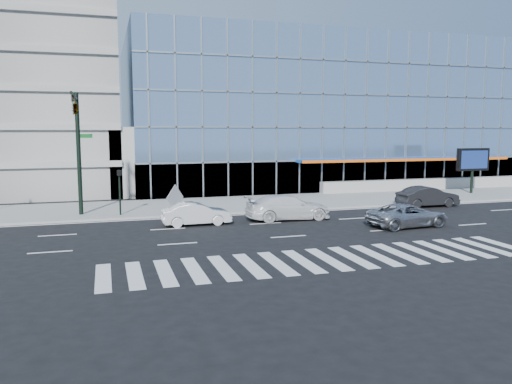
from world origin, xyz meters
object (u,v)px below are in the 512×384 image
Objects in this scene: traffic_signal at (76,123)px; white_sedan at (196,214)px; ped_signal_post at (120,185)px; marquee_sign at (473,160)px; silver_suv at (408,215)px; dark_sedan at (428,197)px; white_suv at (288,207)px; tilted_panel at (175,198)px.

white_sedan is (6.81, -3.80, -5.48)m from traffic_signal.
marquee_sign is at bearing 5.71° from ped_signal_post.
marquee_sign reaches higher than silver_suv.
traffic_signal reaches higher than dark_sedan.
ped_signal_post is 30.67m from marquee_sign.
white_suv is at bearing -160.68° from marquee_sign.
traffic_signal is 6.15× the size of tilted_panel.
white_suv is at bearing 100.11° from dark_sedan.
dark_sedan is (18.00, 2.24, 0.08)m from white_sedan.
marquee_sign reaches higher than dark_sedan.
marquee_sign is at bearing -69.93° from white_suv.
silver_suv is at bearing 137.14° from dark_sedan.
ped_signal_post is 6.18m from white_sedan.
tilted_panel is at bearing 10.02° from traffic_signal.
ped_signal_post reaches higher than white_suv.
traffic_signal is 1.62× the size of silver_suv.
traffic_signal is 33.32m from marquee_sign.
white_sedan is 0.90× the size of dark_sedan.
white_suv is at bearing -21.34° from ped_signal_post.
ped_signal_post is 0.75× the size of marquee_sign.
silver_suv is 1.19× the size of white_sedan.
dark_sedan is at bearing -4.98° from ped_signal_post.
white_suv reaches higher than dark_sedan.
traffic_signal reaches higher than tilted_panel.
white_sedan is (4.31, -4.18, -1.45)m from ped_signal_post.
tilted_panel is (-26.79, -2.33, -2.00)m from marquee_sign.
traffic_signal is 14.36m from white_suv.
ped_signal_post is at bearing -174.29° from marquee_sign.
tilted_panel is at bearing 82.10° from dark_sedan.
white_sedan is (-6.00, -0.15, -0.11)m from white_suv.
silver_suv is 1.07× the size of dark_sedan.
tilted_panel is (-0.60, 4.90, 0.38)m from white_sedan.
white_sedan is 4.95m from tilted_panel.
marquee_sign is 27.27m from white_sedan.
traffic_signal is 1.92× the size of white_sedan.
traffic_signal is at bearing -171.48° from ped_signal_post.
tilted_panel reaches higher than dark_sedan.
white_suv is 1.32× the size of white_sedan.
ped_signal_post reaches higher than tilted_panel.
traffic_signal is 2.00× the size of marquee_sign.
white_suv is 8.14m from tilted_panel.
white_suv is 6.00m from white_sedan.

